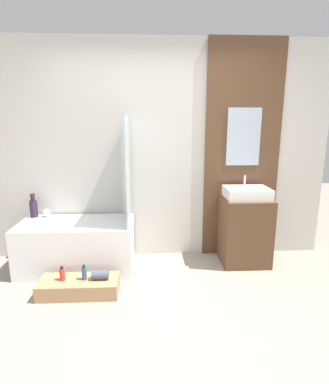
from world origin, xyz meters
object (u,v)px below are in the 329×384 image
object	(u,v)px
vase_round_light	(47,213)
bottle_soap_primary	(62,274)
vase_tall_dark	(34,208)
bottle_soap_secondary	(84,273)
bathtub	(77,245)
sink	(247,193)
wooden_step_bench	(79,287)

from	to	relation	value
vase_round_light	bottle_soap_primary	bearing A→B (deg)	-64.49
vase_tall_dark	bottle_soap_secondary	size ratio (longest dim) A/B	1.84
bottle_soap_secondary	vase_round_light	bearing A→B (deg)	126.76
vase_round_light	bottle_soap_secondary	bearing A→B (deg)	-53.24
bathtub	sink	world-z (taller)	sink
bottle_soap_primary	bottle_soap_secondary	world-z (taller)	bottle_soap_secondary
vase_tall_dark	bottle_soap_secondary	bearing A→B (deg)	-47.11
bottle_soap_primary	sink	bearing A→B (deg)	17.40
wooden_step_bench	bottle_soap_primary	distance (m)	0.21
vase_round_light	bottle_soap_primary	xyz separation A→B (m)	(0.37, -0.78, -0.39)
bathtub	bottle_soap_primary	xyz separation A→B (m)	(-0.02, -0.56, -0.06)
sink	vase_tall_dark	size ratio (longest dim) A/B	1.77
vase_tall_dark	bathtub	bearing A→B (deg)	-22.70
bathtub	bottle_soap_primary	bearing A→B (deg)	-91.91
sink	bottle_soap_primary	xyz separation A→B (m)	(-1.98, -0.62, -0.65)
bottle_soap_primary	bathtub	bearing A→B (deg)	88.09
wooden_step_bench	vase_round_light	distance (m)	1.08
bottle_soap_primary	vase_round_light	bearing A→B (deg)	115.51
sink	bottle_soap_secondary	xyz separation A→B (m)	(-1.77, -0.62, -0.64)
wooden_step_bench	vase_tall_dark	distance (m)	1.20
vase_tall_dark	vase_round_light	world-z (taller)	vase_tall_dark
bathtub	bottle_soap_secondary	world-z (taller)	bathtub
vase_tall_dark	bottle_soap_secondary	distance (m)	1.17
sink	bottle_soap_secondary	bearing A→B (deg)	-160.67
bathtub	vase_round_light	world-z (taller)	vase_round_light
vase_tall_dark	bottle_soap_primary	size ratio (longest dim) A/B	1.99
bottle_soap_secondary	vase_tall_dark	bearing A→B (deg)	132.89
vase_tall_dark	bottle_soap_primary	xyz separation A→B (m)	(0.52, -0.79, -0.45)
wooden_step_bench	sink	bearing A→B (deg)	18.77
vase_round_light	wooden_step_bench	bearing A→B (deg)	-56.05
bottle_soap_primary	wooden_step_bench	bearing A→B (deg)	0.00
wooden_step_bench	vase_round_light	bearing A→B (deg)	123.95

